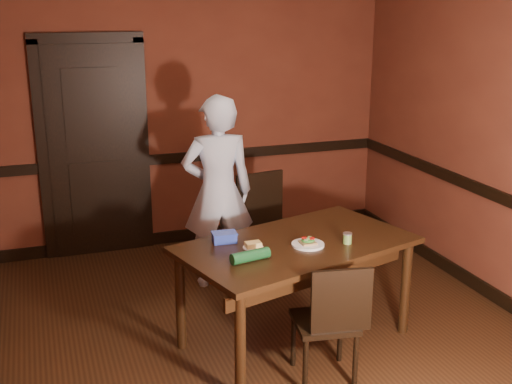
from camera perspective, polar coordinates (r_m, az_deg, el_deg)
floor at (r=4.91m, az=1.38°, el=-12.95°), size 4.00×4.50×0.01m
wall_back at (r=6.52m, az=-5.57°, el=7.04°), size 4.00×0.02×2.70m
wall_front at (r=2.55m, az=19.97°, el=-9.29°), size 4.00×0.02×2.70m
wall_right at (r=5.43m, az=21.70°, el=4.03°), size 0.02×4.50×2.70m
dado_back at (r=6.59m, az=-5.43°, el=3.16°), size 4.00×0.03×0.10m
dado_right at (r=5.53m, az=21.09°, el=-0.53°), size 0.03×4.50×0.10m
baseboard_back at (r=6.83m, az=-5.24°, el=-3.71°), size 4.00×0.03×0.12m
baseboard_right at (r=5.81m, az=20.23°, el=-8.47°), size 0.03×4.50×0.12m
door at (r=6.37m, az=-14.21°, el=4.03°), size 1.05×0.07×2.20m
dining_table at (r=4.74m, az=3.55°, el=-8.84°), size 1.84×1.34×0.77m
chair_far at (r=5.62m, az=0.76°, el=-3.58°), size 0.51×0.51×0.97m
chair_near at (r=4.31m, az=6.11°, el=-11.20°), size 0.45×0.45×0.84m
person at (r=5.52m, az=-3.41°, el=-0.03°), size 0.66×0.47×1.69m
sandwich_plate at (r=4.53m, az=4.63°, el=-4.57°), size 0.23×0.23×0.06m
sauce_jar at (r=4.59m, az=8.12°, el=-4.08°), size 0.07×0.07×0.08m
cheese_saucer at (r=4.47m, az=-0.26°, el=-4.80°), size 0.14×0.14×0.05m
food_tub at (r=4.58m, az=-2.83°, el=-4.04°), size 0.18×0.13×0.07m
wrapped_veg at (r=4.24m, az=-0.51°, el=-5.69°), size 0.28×0.13×0.08m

